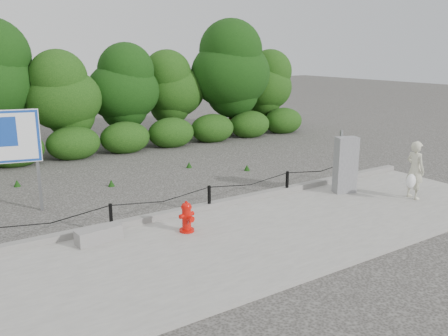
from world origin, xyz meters
TOP-DOWN VIEW (x-y plane):
  - ground at (0.00, 0.00)m, footprint 90.00×90.00m
  - sidewalk at (0.00, -2.00)m, footprint 14.00×4.00m
  - curb at (0.00, 0.05)m, footprint 14.00×0.22m
  - chain_barrier at (0.00, 0.00)m, footprint 10.06×0.06m
  - treeline at (0.48, 8.94)m, footprint 20.29×3.99m
  - fire_hydrant at (-1.18, -0.99)m, footprint 0.37×0.39m
  - pedestrian at (4.93, -2.21)m, footprint 0.71×0.60m
  - concrete_block at (-2.94, -0.48)m, footprint 0.96×0.42m
  - utility_cabinet at (3.83, -0.84)m, footprint 0.66×0.51m
  - advertising_sign at (-4.06, 2.56)m, footprint 1.55×0.48m

SIDE VIEW (x-z plane):
  - ground at x=0.00m, z-range 0.00..0.00m
  - sidewalk at x=0.00m, z-range 0.00..0.08m
  - curb at x=0.00m, z-range 0.08..0.22m
  - concrete_block at x=-2.94m, z-range 0.08..0.38m
  - fire_hydrant at x=-1.18m, z-range 0.06..0.75m
  - chain_barrier at x=0.00m, z-range 0.16..0.76m
  - pedestrian at x=4.93m, z-range 0.07..1.59m
  - utility_cabinet at x=3.83m, z-range 0.00..1.70m
  - advertising_sign at x=-4.06m, z-range 0.52..3.05m
  - treeline at x=0.48m, z-range 0.07..5.15m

